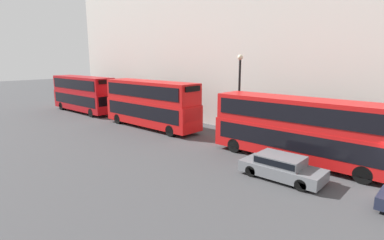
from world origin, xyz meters
name	(u,v)px	position (x,y,z in m)	size (l,w,h in m)	color
bus_leading	(299,127)	(1.60, 5.95, 2.28)	(2.59, 11.40, 4.12)	red
bus_second_in_queue	(151,102)	(1.60, 20.49, 2.48)	(2.59, 10.96, 4.50)	red
bus_third_in_queue	(83,93)	(1.60, 33.35, 2.43)	(2.59, 10.67, 4.42)	#A80F14
car_hatchback	(281,166)	(-1.80, 5.41, 0.71)	(1.90, 4.52, 1.33)	slate
street_lamp	(239,89)	(3.48, 11.75, 4.22)	(0.44, 0.44, 6.89)	black
pedestrian	(364,149)	(4.47, 2.74, 0.81)	(0.36, 0.36, 1.74)	maroon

